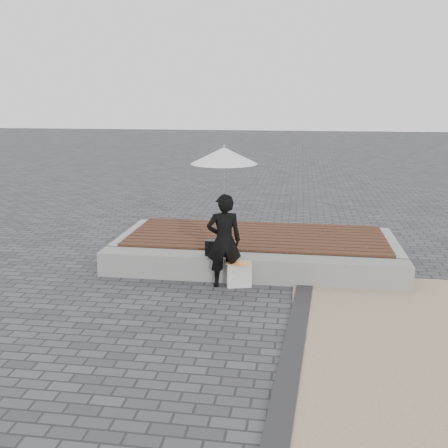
% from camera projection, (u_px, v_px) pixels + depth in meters
% --- Properties ---
extents(ground, '(80.00, 80.00, 0.00)m').
position_uv_depth(ground, '(238.00, 321.00, 6.73)').
color(ground, '#49494E').
rests_on(ground, ground).
extents(edging_band, '(0.61, 5.20, 0.04)m').
position_uv_depth(edging_band, '(295.00, 341.00, 6.14)').
color(edging_band, '#2B2B2D').
rests_on(edging_band, ground).
extents(seating_ledge, '(5.00, 0.45, 0.40)m').
position_uv_depth(seating_ledge, '(250.00, 268.00, 8.22)').
color(seating_ledge, gray).
rests_on(seating_ledge, ground).
extents(timber_platform, '(5.00, 2.00, 0.40)m').
position_uv_depth(timber_platform, '(256.00, 247.00, 9.37)').
color(timber_platform, '#A4A59F').
rests_on(timber_platform, ground).
extents(timber_decking, '(4.60, 2.00, 0.04)m').
position_uv_depth(timber_decking, '(257.00, 235.00, 9.32)').
color(timber_decking, '#4F2B1C').
rests_on(timber_decking, timber_platform).
extents(woman, '(0.61, 0.48, 1.47)m').
position_uv_depth(woman, '(224.00, 241.00, 7.82)').
color(woman, black).
rests_on(woman, ground).
extents(parasol, '(0.99, 0.99, 1.27)m').
position_uv_depth(parasol, '(224.00, 156.00, 7.51)').
color(parasol, '#B3B3B8').
rests_on(parasol, ground).
extents(handbag, '(0.36, 0.13, 0.25)m').
position_uv_depth(handbag, '(217.00, 248.00, 8.17)').
color(handbag, black).
rests_on(handbag, seating_ledge).
extents(canvas_tote, '(0.40, 0.25, 0.39)m').
position_uv_depth(canvas_tote, '(239.00, 274.00, 7.92)').
color(canvas_tote, white).
rests_on(canvas_tote, ground).
extents(magazine, '(0.39, 0.33, 0.01)m').
position_uv_depth(magazine, '(239.00, 263.00, 7.83)').
color(magazine, '#FD5649').
rests_on(magazine, canvas_tote).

